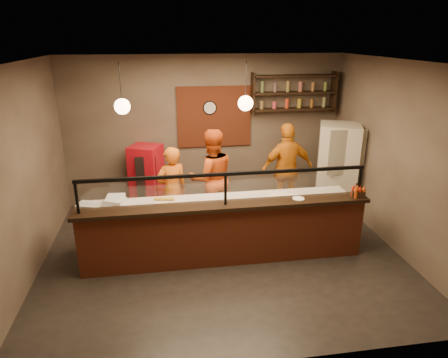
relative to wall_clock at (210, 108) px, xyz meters
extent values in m
plane|color=black|center=(-0.10, -2.46, -2.10)|extent=(6.00, 6.00, 0.00)
plane|color=#3D332F|center=(-0.10, -2.46, 1.10)|extent=(6.00, 6.00, 0.00)
plane|color=#6B5D4E|center=(-0.10, 0.04, -0.50)|extent=(6.00, 0.00, 6.00)
plane|color=#6B5D4E|center=(-3.10, -2.46, -0.50)|extent=(0.00, 5.00, 5.00)
plane|color=#6B5D4E|center=(2.90, -2.46, -0.50)|extent=(0.00, 5.00, 5.00)
plane|color=#6B5D4E|center=(-0.10, -4.96, -0.50)|extent=(6.00, 0.00, 6.00)
cube|color=brown|center=(0.10, 0.01, -0.20)|extent=(1.60, 0.04, 1.30)
cube|color=brown|center=(-0.10, -2.76, -1.60)|extent=(4.60, 0.25, 1.00)
cube|color=black|center=(-0.10, -2.76, -1.07)|extent=(4.70, 0.37, 0.06)
cube|color=gray|center=(-0.10, -2.26, -1.68)|extent=(4.60, 0.75, 0.85)
cube|color=silver|center=(-0.10, -2.26, -1.23)|extent=(4.60, 0.75, 0.05)
cube|color=white|center=(-0.10, -2.76, -0.79)|extent=(4.40, 0.02, 0.50)
cube|color=black|center=(-0.10, -2.76, -0.54)|extent=(4.50, 0.05, 0.05)
cube|color=black|center=(-2.32, -2.76, -0.79)|extent=(0.04, 0.04, 0.50)
cube|color=black|center=(-0.10, -2.76, -0.79)|extent=(0.04, 0.04, 0.50)
cube|color=black|center=(2.12, -2.76, -0.79)|extent=(0.04, 0.04, 0.50)
cube|color=black|center=(1.80, -0.14, -0.05)|extent=(1.80, 0.28, 0.04)
cube|color=black|center=(1.80, -0.14, 0.30)|extent=(1.80, 0.28, 0.04)
cube|color=black|center=(1.80, -0.14, 0.65)|extent=(1.80, 0.28, 0.04)
cube|color=black|center=(0.90, -0.14, 0.30)|extent=(0.04, 0.28, 0.85)
cube|color=black|center=(2.70, -0.14, 0.30)|extent=(0.04, 0.28, 0.85)
cylinder|color=black|center=(0.00, 0.00, 0.00)|extent=(0.30, 0.04, 0.30)
cylinder|color=black|center=(-1.60, -2.26, 0.80)|extent=(0.01, 0.01, 0.60)
sphere|color=#F0B584|center=(-1.60, -2.26, 0.45)|extent=(0.24, 0.24, 0.24)
cylinder|color=black|center=(0.30, -2.26, 0.80)|extent=(0.01, 0.01, 0.60)
sphere|color=#F0B584|center=(0.30, -2.26, 0.45)|extent=(0.24, 0.24, 0.24)
imported|color=#CE5E13|center=(-0.90, -1.43, -1.27)|extent=(0.71, 0.58, 1.66)
imported|color=#C64812|center=(-0.13, -1.26, -1.14)|extent=(1.04, 0.87, 1.92)
imported|color=orange|center=(1.47, -0.97, -1.14)|extent=(1.18, 0.61, 1.92)
cube|color=beige|center=(2.50, -1.09, -1.15)|extent=(1.00, 0.97, 1.89)
cube|color=#B50C19|center=(-1.40, -0.31, -1.40)|extent=(0.78, 0.75, 1.40)
cylinder|color=white|center=(0.98, -2.31, -1.19)|extent=(0.64, 0.64, 0.01)
cube|color=white|center=(-1.84, -2.28, -1.12)|extent=(0.38, 0.35, 0.15)
cube|color=white|center=(-1.85, -2.09, -1.13)|extent=(0.31, 0.26, 0.14)
cube|color=silver|center=(-2.25, -2.40, -1.12)|extent=(0.38, 0.33, 0.16)
cylinder|color=gold|center=(-1.05, -2.08, -1.17)|extent=(0.35, 0.12, 0.06)
cube|color=black|center=(2.10, -2.80, -0.98)|extent=(0.24, 0.20, 0.11)
cylinder|color=black|center=(2.10, -2.74, -0.93)|extent=(0.05, 0.05, 0.21)
cylinder|color=white|center=(1.10, -2.74, -1.03)|extent=(0.22, 0.22, 0.01)
camera|label=1|loc=(-1.01, -8.45, 1.48)|focal=32.00mm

